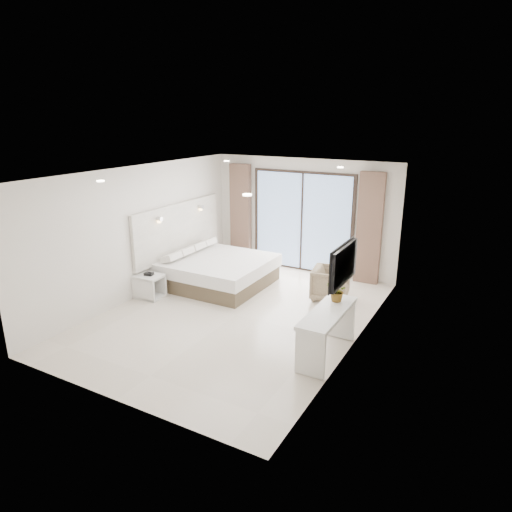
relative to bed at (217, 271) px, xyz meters
The scene contains 8 objects.
ground 1.75m from the bed, 44.80° to the right, with size 6.20×6.20×0.00m, color beige.
room_shell 1.66m from the bed, 18.85° to the right, with size 4.62×6.22×2.72m.
bed is the anchor object (origin of this frame).
nightstand 1.56m from the bed, 120.72° to the right, with size 0.56×0.47×0.49m.
phone 1.57m from the bed, 120.57° to the right, with size 0.17×0.13×0.06m, color black.
console_desk 3.75m from the bed, 29.24° to the right, with size 0.47×1.52×0.77m.
plant 3.60m from the bed, 23.29° to the right, with size 0.33×0.37×0.29m, color #33662D.
armchair 2.54m from the bed, ahead, with size 0.72×0.67×0.74m, color #968862.
Camera 1 is at (4.18, -6.79, 3.66)m, focal length 32.00 mm.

